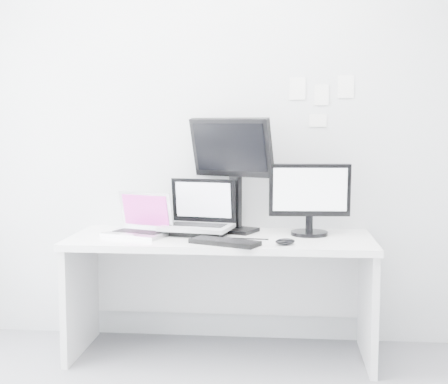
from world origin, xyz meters
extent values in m
plane|color=silver|center=(0.00, 1.60, 1.35)|extent=(3.60, 0.00, 3.60)
cube|color=white|center=(0.00, 1.25, 0.36)|extent=(1.80, 0.70, 0.73)
cube|color=silver|center=(-0.50, 1.23, 0.87)|extent=(0.43, 0.38, 0.27)
cube|color=black|center=(-0.15, 1.52, 0.83)|extent=(0.13, 0.13, 0.21)
cube|color=#9FA1A5|center=(-0.15, 1.30, 0.90)|extent=(0.47, 0.39, 0.34)
cube|color=black|center=(0.06, 1.43, 1.09)|extent=(0.57, 0.39, 0.73)
cube|color=black|center=(0.53, 1.35, 0.95)|extent=(0.50, 0.26, 0.45)
cube|color=black|center=(0.05, 1.00, 0.74)|extent=(0.42, 0.29, 0.03)
ellipsoid|color=black|center=(0.38, 1.02, 0.75)|extent=(0.14, 0.11, 0.04)
cube|color=white|center=(0.45, 1.59, 1.62)|extent=(0.10, 0.00, 0.14)
cube|color=white|center=(0.60, 1.59, 1.58)|extent=(0.09, 0.00, 0.13)
cube|color=white|center=(0.75, 1.59, 1.63)|extent=(0.10, 0.00, 0.14)
cube|color=white|center=(0.58, 1.59, 1.42)|extent=(0.11, 0.00, 0.08)
camera|label=1|loc=(0.37, -2.50, 1.40)|focal=51.38mm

